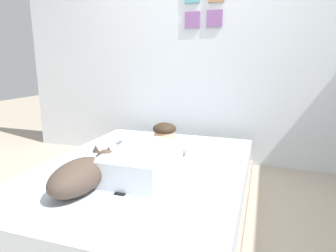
% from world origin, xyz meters
% --- Properties ---
extents(ground_plane, '(12.93, 12.93, 0.00)m').
position_xyz_m(ground_plane, '(0.00, 0.00, 0.00)').
color(ground_plane, tan).
extents(back_wall, '(4.47, 0.12, 2.50)m').
position_xyz_m(back_wall, '(0.00, 1.41, 1.25)').
color(back_wall, silver).
rests_on(back_wall, ground).
extents(bed, '(1.56, 2.09, 0.34)m').
position_xyz_m(bed, '(-0.19, 0.12, 0.17)').
color(bed, gray).
rests_on(bed, ground).
extents(pillow, '(0.52, 0.32, 0.11)m').
position_xyz_m(pillow, '(-0.39, 0.64, 0.40)').
color(pillow, silver).
rests_on(pillow, bed).
extents(person_lying, '(0.43, 0.92, 0.27)m').
position_xyz_m(person_lying, '(-0.12, 0.09, 0.45)').
color(person_lying, silver).
rests_on(person_lying, bed).
extents(dog, '(0.26, 0.57, 0.21)m').
position_xyz_m(dog, '(-0.37, -0.39, 0.45)').
color(dog, '#4C3D33').
rests_on(dog, bed).
extents(coffee_cup, '(0.12, 0.09, 0.07)m').
position_xyz_m(coffee_cup, '(-0.06, 0.65, 0.38)').
color(coffee_cup, white).
rests_on(coffee_cup, bed).
extents(cell_phone, '(0.07, 0.14, 0.01)m').
position_xyz_m(cell_phone, '(-0.12, -0.32, 0.35)').
color(cell_phone, black).
rests_on(cell_phone, bed).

